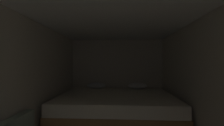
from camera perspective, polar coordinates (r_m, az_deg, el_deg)
name	(u,v)px	position (r m, az deg, el deg)	size (l,w,h in m)	color
wall_back	(117,76)	(4.33, 1.92, -5.02)	(2.71, 0.05, 2.12)	beige
wall_left	(18,89)	(2.47, -32.46, -8.56)	(0.05, 4.61, 2.12)	beige
wall_right	(216,91)	(2.37, 35.14, -8.89)	(0.05, 4.61, 2.12)	beige
ceiling_slab	(113,10)	(2.12, 0.57, 19.80)	(2.71, 4.61, 0.05)	white
bed	(116,110)	(3.49, 1.58, -17.72)	(2.49, 1.85, 0.91)	olive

